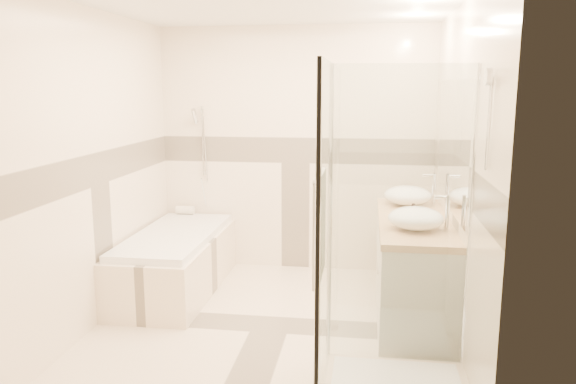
# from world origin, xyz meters

# --- Properties ---
(room) EXTENTS (2.82, 3.02, 2.52)m
(room) POSITION_xyz_m (0.06, 0.01, 1.26)
(room) COLOR beige
(room) RESTS_ON ground
(bathtub) EXTENTS (0.75, 1.70, 0.56)m
(bathtub) POSITION_xyz_m (-1.02, 0.65, 0.31)
(bathtub) COLOR beige
(bathtub) RESTS_ON ground
(vanity) EXTENTS (0.58, 1.62, 0.85)m
(vanity) POSITION_xyz_m (1.12, 0.30, 0.43)
(vanity) COLOR white
(vanity) RESTS_ON ground
(shower_enclosure) EXTENTS (0.96, 0.93, 2.04)m
(shower_enclosure) POSITION_xyz_m (0.83, -0.97, 0.51)
(shower_enclosure) COLOR beige
(shower_enclosure) RESTS_ON ground
(vessel_sink_near) EXTENTS (0.42, 0.42, 0.17)m
(vessel_sink_near) POSITION_xyz_m (1.10, 0.84, 0.93)
(vessel_sink_near) COLOR white
(vessel_sink_near) RESTS_ON vanity
(vessel_sink_far) EXTENTS (0.41, 0.41, 0.16)m
(vessel_sink_far) POSITION_xyz_m (1.10, -0.04, 0.93)
(vessel_sink_far) COLOR white
(vessel_sink_far) RESTS_ON vanity
(faucet_near) EXTENTS (0.12, 0.03, 0.29)m
(faucet_near) POSITION_xyz_m (1.32, 0.84, 1.02)
(faucet_near) COLOR silver
(faucet_near) RESTS_ON vanity
(faucet_far) EXTENTS (0.11, 0.03, 0.27)m
(faucet_far) POSITION_xyz_m (1.32, -0.04, 1.00)
(faucet_far) COLOR silver
(faucet_far) RESTS_ON vanity
(amenity_bottle_a) EXTENTS (0.07, 0.08, 0.15)m
(amenity_bottle_a) POSITION_xyz_m (1.10, 0.16, 0.93)
(amenity_bottle_a) COLOR black
(amenity_bottle_a) RESTS_ON vanity
(amenity_bottle_b) EXTENTS (0.12, 0.12, 0.13)m
(amenity_bottle_b) POSITION_xyz_m (1.10, 0.25, 0.92)
(amenity_bottle_b) COLOR black
(amenity_bottle_b) RESTS_ON vanity
(folded_towels) EXTENTS (0.20, 0.28, 0.08)m
(folded_towels) POSITION_xyz_m (1.10, 0.96, 0.89)
(folded_towels) COLOR white
(folded_towels) RESTS_ON vanity
(rolled_towel) EXTENTS (0.19, 0.09, 0.09)m
(rolled_towel) POSITION_xyz_m (-1.17, 1.41, 0.60)
(rolled_towel) COLOR white
(rolled_towel) RESTS_ON bathtub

